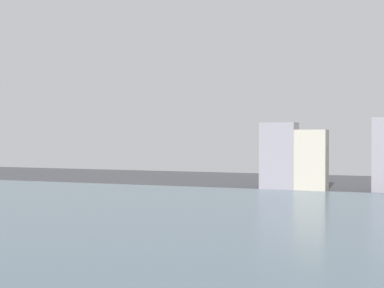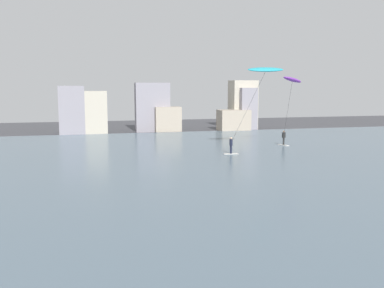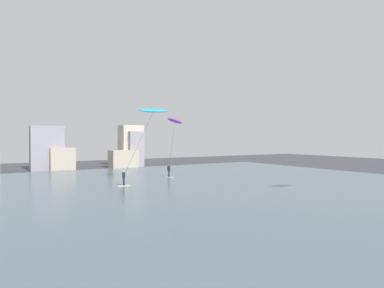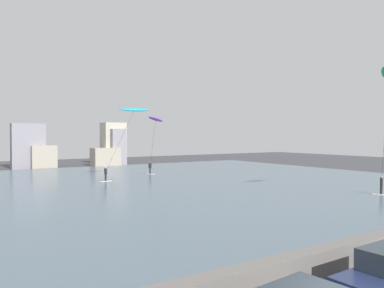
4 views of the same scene
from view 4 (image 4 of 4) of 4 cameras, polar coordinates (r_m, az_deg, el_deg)
name	(u,v)px [view 4 (image 4 of 4)]	position (r m, az deg, el deg)	size (l,w,h in m)	color
seawall_barrier	(247,284)	(12.80, 8.29, -20.15)	(60.00, 0.70, 1.14)	slate
water_bay	(50,193)	(36.86, -20.56, -6.88)	(84.00, 52.00, 0.10)	slate
far_shore_buildings	(48,149)	(64.88, -20.84, -0.67)	(29.22, 4.99, 7.49)	gray
kitesurfer_purple	(155,126)	(49.05, -5.60, 2.72)	(2.78, 3.30, 7.68)	silver
kitesurfer_cyan	(132,114)	(44.37, -9.02, 4.45)	(5.97, 1.29, 8.49)	silver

